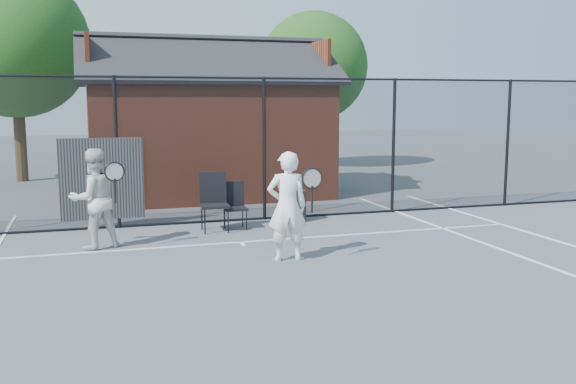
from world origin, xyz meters
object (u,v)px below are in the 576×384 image
object	(u,v)px
player_front	(287,206)
chair_left	(235,206)
player_back	(94,199)
chair_right	(215,203)
clubhouse	(206,134)
waste_bin	(295,206)

from	to	relation	value
player_front	chair_left	xyz separation A→B (m)	(-0.24, 2.66, -0.42)
player_back	chair_left	world-z (taller)	player_back
chair_left	chair_right	bearing A→B (deg)	-165.23
chair_left	chair_right	world-z (taller)	chair_right
player_back	chair_right	bearing A→B (deg)	19.13
clubhouse	player_front	world-z (taller)	clubhouse
player_back	waste_bin	size ratio (longest dim) A/B	2.63
player_back	chair_left	size ratio (longest dim) A/B	1.90
player_back	waste_bin	distance (m)	4.27
chair_left	player_back	bearing A→B (deg)	-160.63
clubhouse	player_back	world-z (taller)	clubhouse
player_front	chair_right	size ratio (longest dim) A/B	1.56
clubhouse	waste_bin	world-z (taller)	clubhouse
chair_right	player_front	bearing A→B (deg)	-72.79
waste_bin	chair_right	bearing A→B (deg)	-164.54
chair_left	waste_bin	size ratio (longest dim) A/B	1.38
player_front	chair_left	world-z (taller)	player_front
player_back	waste_bin	world-z (taller)	player_back
waste_bin	player_front	bearing A→B (deg)	-110.41
chair_left	waste_bin	bearing A→B (deg)	17.14
clubhouse	chair_right	world-z (taller)	clubhouse
clubhouse	chair_right	size ratio (longest dim) A/B	5.84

